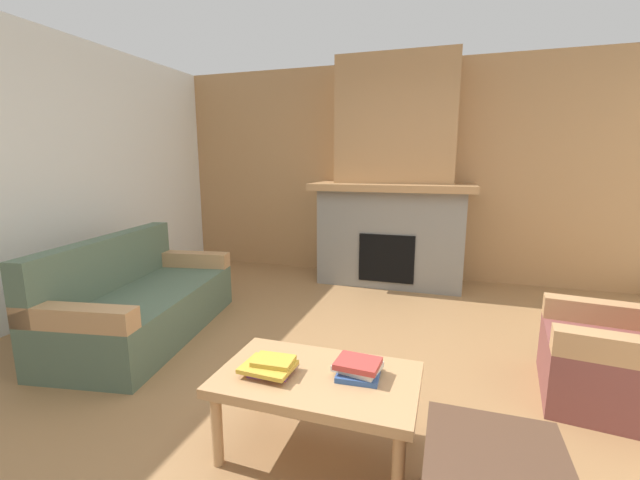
% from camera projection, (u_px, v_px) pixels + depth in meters
% --- Properties ---
extents(ground, '(9.00, 9.00, 0.00)m').
position_uv_depth(ground, '(333.00, 389.00, 2.68)').
color(ground, olive).
extents(wall_back_wood_panel, '(6.00, 0.12, 2.70)m').
position_uv_depth(wall_back_wood_panel, '(398.00, 172.00, 5.23)').
color(wall_back_wood_panel, '#A87A4C').
rests_on(wall_back_wood_panel, ground).
extents(fireplace, '(1.90, 0.82, 2.70)m').
position_uv_depth(fireplace, '(393.00, 189.00, 4.91)').
color(fireplace, gray).
rests_on(fireplace, ground).
extents(couch, '(1.13, 1.91, 0.85)m').
position_uv_depth(couch, '(141.00, 302.00, 3.50)').
color(couch, '#4C604C').
rests_on(couch, ground).
extents(armchair, '(0.85, 0.85, 0.85)m').
position_uv_depth(armchair, '(624.00, 359.00, 2.47)').
color(armchair, brown).
rests_on(armchair, ground).
extents(coffee_table, '(1.00, 0.60, 0.43)m').
position_uv_depth(coffee_table, '(317.00, 385.00, 2.04)').
color(coffee_table, tan).
rests_on(coffee_table, ground).
extents(book_stack_near_edge, '(0.26, 0.25, 0.07)m').
position_uv_depth(book_stack_near_edge, '(271.00, 366.00, 2.05)').
color(book_stack_near_edge, '#7A3D84').
rests_on(book_stack_near_edge, coffee_table).
extents(book_stack_center, '(0.25, 0.23, 0.08)m').
position_uv_depth(book_stack_center, '(358.00, 368.00, 2.02)').
color(book_stack_center, '#335699').
rests_on(book_stack_center, coffee_table).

